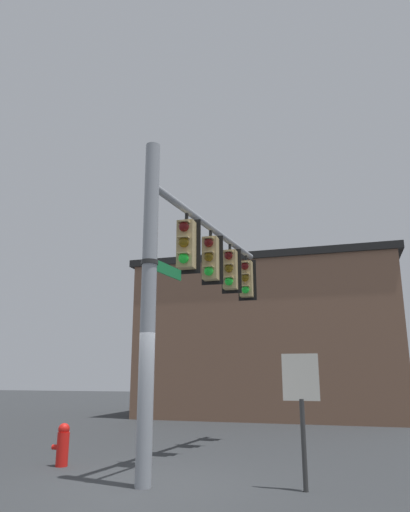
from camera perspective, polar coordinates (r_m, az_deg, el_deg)
ground_plane at (r=8.53m, az=-7.61°, el=-26.28°), size 80.00×80.00×0.00m
signal_pole at (r=8.43m, az=-6.93°, el=-5.49°), size 0.27×0.27×6.13m
mast_arm at (r=11.62m, az=0.97°, el=3.27°), size 1.00×6.07×0.16m
traffic_light_nearest_pole at (r=10.05m, az=-2.33°, el=1.46°), size 0.54×0.49×1.31m
traffic_light_mid_inner at (r=11.26m, az=0.67°, el=-0.26°), size 0.54×0.49×1.31m
traffic_light_mid_outer at (r=12.50m, az=3.08°, el=-1.65°), size 0.54×0.49×1.31m
traffic_light_arm_end at (r=13.76m, az=5.05°, el=-2.78°), size 0.54×0.49×1.31m
street_name_sign at (r=8.87m, az=-5.64°, el=-1.29°), size 0.35×1.43×0.22m
storefront_building at (r=21.27m, az=7.78°, el=-9.89°), size 11.44×6.28×6.70m
fire_hydrant at (r=10.58m, az=-17.00°, el=-21.16°), size 0.35×0.24×0.82m
historical_marker at (r=8.17m, az=11.72°, el=-16.70°), size 0.60×0.08×2.13m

